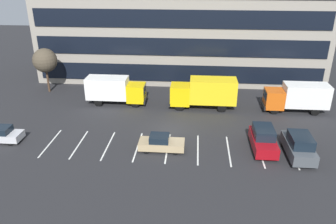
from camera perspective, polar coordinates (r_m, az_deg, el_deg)
The scene contains 11 objects.
ground_plane at distance 34.58m, azimuth 0.49°, elevation -2.85°, with size 120.00×120.00×0.00m, color #262628.
office_building at distance 49.03m, azimuth 2.23°, elevation 18.31°, with size 39.87×10.42×21.60m.
lot_markings at distance 31.06m, azimuth -0.08°, elevation -6.16°, with size 22.54×5.40×0.01m.
box_truck_yellow at distance 40.60m, azimuth -9.04°, elevation 3.86°, with size 7.11×2.35×3.29m.
box_truck_orange at distance 40.62m, azimuth 21.22°, elevation 2.50°, with size 7.12×2.36×3.30m.
box_truck_yellow_all at distance 39.03m, azimuth 6.24°, elevation 3.44°, with size 7.72×2.55×3.58m.
sedan_tan at distance 30.45m, azimuth -1.18°, elevation -5.32°, with size 4.14×1.73×1.48m.
suv_charcoal at distance 31.47m, azimuth 21.43°, elevation -5.39°, with size 2.03×4.79×2.16m.
sedan_silver at distance 35.71m, azimuth -26.71°, elevation -3.44°, with size 4.16×1.74×1.49m.
suv_maroon at distance 31.64m, azimuth 15.93°, elevation -4.47°, with size 1.98×4.68×2.12m.
bare_tree at distance 46.20m, azimuth -20.26°, elevation 8.23°, with size 3.09×3.09×5.80m.
Camera 1 is at (2.31, -30.79, 15.57)m, focal length 35.74 mm.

